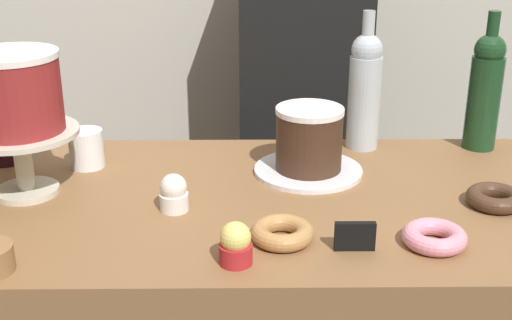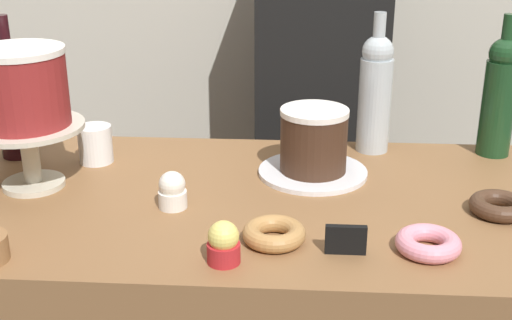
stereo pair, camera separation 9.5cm
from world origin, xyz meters
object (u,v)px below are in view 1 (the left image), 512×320
cupcake_vanilla (174,193)px  coffee_cup_ceramic (86,149)px  donut_maple (282,233)px  barista_figure (301,133)px  chocolate_round_cake (309,139)px  cupcake_lemon (236,244)px  price_sign_chalkboard (355,236)px  donut_chocolate (495,198)px  wine_bottle_green (485,89)px  wine_bottle_clear (365,89)px  white_layer_cake (14,92)px  cake_stand_pedestal (22,151)px  donut_pink (434,237)px

cupcake_vanilla → coffee_cup_ceramic: coffee_cup_ceramic is taller
coffee_cup_ceramic → donut_maple: bearing=-40.1°
barista_figure → chocolate_round_cake: bearing=-92.8°
chocolate_round_cake → cupcake_lemon: (-0.15, -0.39, -0.04)m
chocolate_round_cake → price_sign_chalkboard: (0.05, -0.34, -0.05)m
cupcake_vanilla → donut_maple: bearing=-32.2°
donut_chocolate → barista_figure: 0.77m
donut_maple → donut_chocolate: (0.42, 0.14, 0.00)m
cupcake_lemon → cupcake_vanilla: bearing=121.0°
wine_bottle_green → cupcake_vanilla: 0.78m
chocolate_round_cake → coffee_cup_ceramic: bearing=175.2°
wine_bottle_clear → cupcake_lemon: wine_bottle_clear is taller
white_layer_cake → price_sign_chalkboard: 0.70m
cake_stand_pedestal → white_layer_cake: size_ratio=1.26×
donut_chocolate → donut_pink: bearing=-135.2°
price_sign_chalkboard → coffee_cup_ceramic: size_ratio=0.82×
wine_bottle_clear → wine_bottle_green: bearing=-1.2°
donut_pink → donut_chocolate: bearing=44.8°
donut_chocolate → price_sign_chalkboard: (-0.30, -0.17, 0.01)m
wine_bottle_green → cupcake_vanilla: wine_bottle_green is taller
wine_bottle_clear → cupcake_vanilla: size_ratio=4.38×
donut_maple → donut_chocolate: 0.45m
cupcake_vanilla → donut_pink: cupcake_vanilla is taller
cupcake_lemon → coffee_cup_ceramic: 0.55m
cake_stand_pedestal → coffee_cup_ceramic: cake_stand_pedestal is taller
donut_pink → donut_maple: size_ratio=1.00×
donut_maple → barista_figure: barista_figure is taller
wine_bottle_clear → cupcake_lemon: (-0.29, -0.55, -0.11)m
chocolate_round_cake → donut_pink: (0.19, -0.33, -0.06)m
wine_bottle_green → barista_figure: size_ratio=0.20×
white_layer_cake → cupcake_lemon: white_layer_cake is taller
chocolate_round_cake → donut_pink: bearing=-59.8°
wine_bottle_clear → price_sign_chalkboard: wine_bottle_clear is taller
cake_stand_pedestal → coffee_cup_ceramic: bearing=57.7°
donut_maple → barista_figure: (0.10, 0.83, -0.11)m
cake_stand_pedestal → cupcake_vanilla: (0.31, -0.08, -0.06)m
price_sign_chalkboard → wine_bottle_clear: bearing=79.8°
donut_maple → price_sign_chalkboard: 0.13m
donut_chocolate → coffee_cup_ceramic: size_ratio=1.32×
chocolate_round_cake → coffee_cup_ceramic: chocolate_round_cake is taller
cake_stand_pedestal → wine_bottle_green: 1.04m
white_layer_cake → wine_bottle_clear: size_ratio=0.56×
chocolate_round_cake → wine_bottle_green: bearing=20.0°
donut_chocolate → price_sign_chalkboard: bearing=-150.0°
donut_pink → coffee_cup_ceramic: coffee_cup_ceramic is taller
cake_stand_pedestal → donut_chocolate: (0.93, -0.07, -0.08)m
cupcake_lemon → donut_maple: 0.11m
barista_figure → price_sign_chalkboard: bearing=-88.3°
wine_bottle_green → donut_chocolate: (-0.07, -0.32, -0.13)m
white_layer_cake → coffee_cup_ceramic: (0.09, 0.14, -0.17)m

